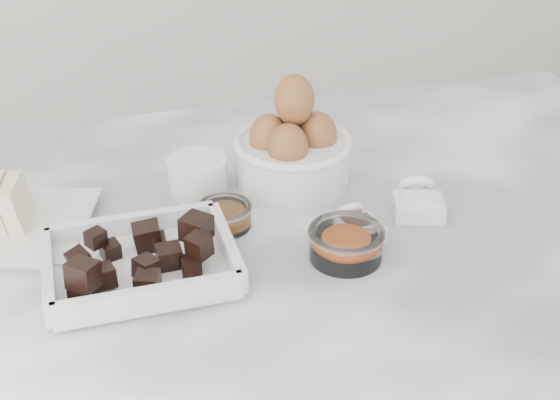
# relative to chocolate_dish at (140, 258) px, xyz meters

# --- Properties ---
(marble_slab) EXTENTS (1.20, 0.80, 0.04)m
(marble_slab) POSITION_rel_chocolate_dish_xyz_m (0.15, 0.02, -0.04)
(marble_slab) COLOR white
(marble_slab) RESTS_ON cabinet
(chocolate_dish) EXTENTS (0.21, 0.16, 0.05)m
(chocolate_dish) POSITION_rel_chocolate_dish_xyz_m (0.00, 0.00, 0.00)
(chocolate_dish) COLOR white
(chocolate_dish) RESTS_ON marble_slab
(butter_plate) EXTENTS (0.20, 0.20, 0.07)m
(butter_plate) POSITION_rel_chocolate_dish_xyz_m (-0.13, 0.12, -0.00)
(butter_plate) COLOR white
(butter_plate) RESTS_ON marble_slab
(sugar_ramekin) EXTENTS (0.08, 0.08, 0.05)m
(sugar_ramekin) POSITION_rel_chocolate_dish_xyz_m (0.09, 0.16, 0.00)
(sugar_ramekin) COLOR white
(sugar_ramekin) RESTS_ON marble_slab
(egg_bowl) EXTENTS (0.15, 0.15, 0.15)m
(egg_bowl) POSITION_rel_chocolate_dish_xyz_m (0.21, 0.16, 0.03)
(egg_bowl) COLOR white
(egg_bowl) RESTS_ON marble_slab
(honey_bowl) EXTENTS (0.07, 0.07, 0.03)m
(honey_bowl) POSITION_rel_chocolate_dish_xyz_m (0.11, 0.07, -0.01)
(honey_bowl) COLOR white
(honey_bowl) RESTS_ON marble_slab
(zest_bowl) EXTENTS (0.09, 0.09, 0.04)m
(zest_bowl) POSITION_rel_chocolate_dish_xyz_m (0.22, -0.02, -0.00)
(zest_bowl) COLOR white
(zest_bowl) RESTS_ON marble_slab
(vanilla_spoon) EXTENTS (0.06, 0.07, 0.04)m
(vanilla_spoon) POSITION_rel_chocolate_dish_xyz_m (0.25, 0.01, -0.01)
(vanilla_spoon) COLOR white
(vanilla_spoon) RESTS_ON marble_slab
(salt_spoon) EXTENTS (0.07, 0.08, 0.05)m
(salt_spoon) POSITION_rel_chocolate_dish_xyz_m (0.34, 0.05, -0.01)
(salt_spoon) COLOR white
(salt_spoon) RESTS_ON marble_slab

